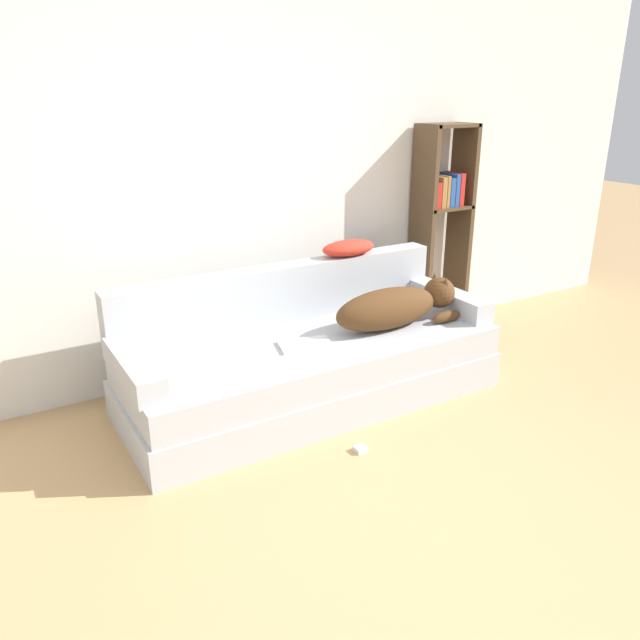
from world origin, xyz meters
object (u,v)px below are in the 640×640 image
Objects in this scene: laptop at (305,345)px; bookshelf at (442,216)px; throw_pillow at (349,248)px; power_adapter at (360,449)px; dog at (396,306)px; couch at (312,370)px.

bookshelf reaches higher than laptop.
power_adapter is (-0.57, -1.00, -0.79)m from throw_pillow.
power_adapter is (0.01, -0.55, -0.39)m from laptop.
bookshelf reaches higher than dog.
power_adapter is at bearing -142.18° from bookshelf.
bookshelf is (1.52, 0.61, 0.49)m from laptop.
couch is 6.65× the size of laptop.
power_adapter is at bearing -74.04° from laptop.
laptop is 0.22× the size of bookshelf.
couch is at bearing -143.24° from throw_pillow.
bookshelf is at bearing 20.63° from couch.
couch is at bearing 171.48° from dog.
throw_pillow is at bearing 52.25° from laptop.
power_adapter is (-0.07, -0.63, -0.18)m from couch.
laptop is 0.68m from power_adapter.
laptop reaches higher than power_adapter.
bookshelf is at bearing 35.30° from dog.
dog reaches higher than power_adapter.
bookshelf is (0.94, 0.17, 0.09)m from throw_pillow.
dog is 0.98m from power_adapter.
throw_pillow reaches higher than power_adapter.
throw_pillow is (-0.06, 0.45, 0.28)m from dog.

